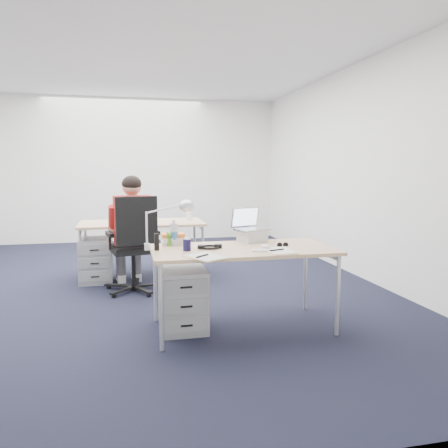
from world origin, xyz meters
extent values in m
plane|color=black|center=(0.00, 0.00, 0.00)|extent=(7.00, 7.00, 0.00)
cube|color=white|center=(0.00, 3.50, 1.40)|extent=(6.00, 0.02, 2.80)
cube|color=white|center=(0.00, -3.50, 1.40)|extent=(6.00, 0.02, 2.80)
cube|color=white|center=(3.00, 0.00, 1.40)|extent=(0.02, 7.00, 2.80)
cube|color=white|center=(0.00, 0.00, 2.80)|extent=(6.00, 7.00, 0.01)
cube|color=tan|center=(1.00, -1.66, 0.71)|extent=(1.60, 0.80, 0.03)
cylinder|color=#B7BABC|center=(0.25, -2.01, 0.35)|extent=(0.04, 0.04, 0.70)
cylinder|color=#B7BABC|center=(1.75, -2.01, 0.35)|extent=(0.04, 0.04, 0.70)
cylinder|color=#B7BABC|center=(0.25, -1.31, 0.35)|extent=(0.04, 0.04, 0.70)
cylinder|color=#B7BABC|center=(1.75, -1.31, 0.35)|extent=(0.04, 0.04, 0.70)
cube|color=tan|center=(0.19, 0.46, 0.71)|extent=(1.60, 0.80, 0.03)
cylinder|color=#B7BABC|center=(-0.56, 0.11, 0.35)|extent=(0.04, 0.04, 0.70)
cylinder|color=#B7BABC|center=(0.94, 0.11, 0.35)|extent=(0.04, 0.04, 0.70)
cylinder|color=#B7BABC|center=(-0.56, 0.81, 0.35)|extent=(0.04, 0.04, 0.70)
cylinder|color=#B7BABC|center=(0.94, 0.81, 0.35)|extent=(0.04, 0.04, 0.70)
cylinder|color=black|center=(0.06, -0.21, 0.27)|extent=(0.05, 0.05, 0.44)
cube|color=black|center=(0.06, -0.21, 0.50)|extent=(0.56, 0.56, 0.08)
cube|color=black|center=(0.11, -0.45, 0.85)|extent=(0.46, 0.14, 0.55)
cube|color=#B21D19|center=(0.06, -0.21, 0.83)|extent=(0.44, 0.27, 0.57)
sphere|color=tan|center=(0.06, -0.21, 1.23)|extent=(0.22, 0.22, 0.22)
cube|color=#9B9DA0|center=(0.47, -1.57, 0.28)|extent=(0.40, 0.50, 0.55)
cube|color=#9B9DA0|center=(-0.39, 0.34, 0.28)|extent=(0.40, 0.50, 0.55)
cube|color=white|center=(1.16, -1.84, 0.74)|extent=(0.27, 0.16, 0.01)
ellipsoid|color=white|center=(1.18, -1.74, 0.75)|extent=(0.09, 0.12, 0.04)
cylinder|color=#16133D|center=(0.50, -1.68, 0.79)|extent=(0.09, 0.09, 0.11)
cylinder|color=silver|center=(0.42, -1.39, 0.85)|extent=(0.09, 0.09, 0.23)
cube|color=silver|center=(0.42, -1.33, 0.78)|extent=(0.27, 0.23, 0.10)
cube|color=black|center=(0.25, -1.61, 0.80)|extent=(0.04, 0.03, 0.15)
cube|color=#EDD189|center=(0.60, -2.01, 0.74)|extent=(0.33, 0.37, 0.01)
cube|color=#EDD189|center=(1.25, -1.89, 0.74)|extent=(0.22, 0.31, 0.01)
cylinder|color=white|center=(0.83, 0.56, 0.78)|extent=(0.10, 0.10, 0.11)
cube|color=white|center=(0.02, 0.71, 0.73)|extent=(0.36, 0.41, 0.01)
camera|label=1|loc=(0.01, -5.33, 1.42)|focal=35.00mm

